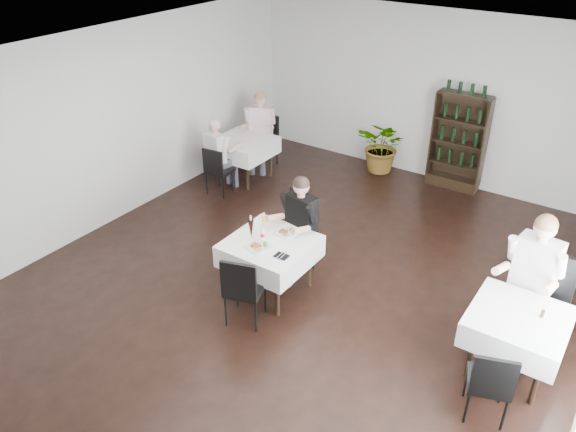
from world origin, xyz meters
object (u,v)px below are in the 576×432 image
(wine_shelf, at_px, (458,143))
(diner_main, at_px, (297,221))
(main_table, at_px, (270,251))
(potted_tree, at_px, (384,146))

(wine_shelf, distance_m, diner_main, 3.90)
(wine_shelf, relative_size, diner_main, 1.19)
(main_table, bearing_deg, potted_tree, 95.89)
(wine_shelf, height_order, diner_main, wine_shelf)
(diner_main, bearing_deg, potted_tree, 97.87)
(main_table, xyz_separation_m, diner_main, (0.08, 0.50, 0.23))
(potted_tree, bearing_deg, main_table, -84.11)
(main_table, distance_m, potted_tree, 4.22)
(potted_tree, bearing_deg, diner_main, -82.13)
(potted_tree, xyz_separation_m, diner_main, (0.51, -3.70, 0.35))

